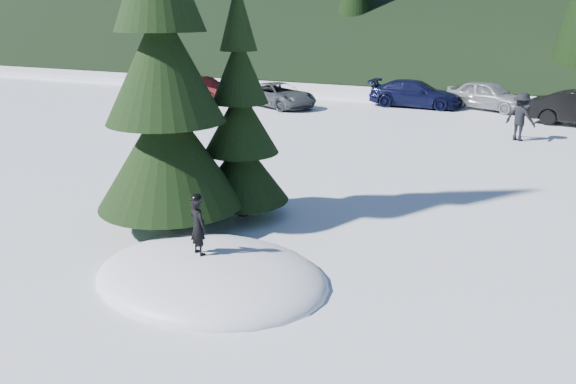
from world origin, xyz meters
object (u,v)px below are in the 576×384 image
at_px(car_1, 203,89).
at_px(car_3, 415,94).
at_px(adult_2, 521,117).
at_px(car_0, 155,80).
at_px(car_4, 488,95).
at_px(car_2, 279,95).
at_px(spruce_short, 241,129).
at_px(child_skier, 198,226).
at_px(spruce_tall, 164,79).

xyz_separation_m(car_1, car_3, (11.28, 2.73, 0.06)).
height_order(adult_2, car_1, adult_2).
xyz_separation_m(adult_2, car_1, (-16.83, 3.54, -0.28)).
bearing_deg(car_3, car_0, 92.75).
bearing_deg(car_3, car_4, -78.83).
xyz_separation_m(car_1, car_2, (4.96, -0.38, -0.01)).
height_order(spruce_short, adult_2, spruce_short).
relative_size(child_skier, adult_2, 0.59).
xyz_separation_m(spruce_tall, child_skier, (2.01, -1.85, -2.31)).
xyz_separation_m(spruce_tall, car_3, (0.67, 19.51, -2.64)).
bearing_deg(adult_2, car_3, -23.22).
bearing_deg(car_4, child_skier, -162.88).
relative_size(adult_2, car_4, 0.43).
distance_m(adult_2, car_4, 7.31).
distance_m(spruce_short, adult_2, 12.99).
xyz_separation_m(spruce_short, car_2, (-6.65, 14.99, -1.49)).
relative_size(child_skier, car_2, 0.24).
distance_m(child_skier, car_2, 19.79).
bearing_deg(car_2, adult_2, -80.45).
xyz_separation_m(child_skier, car_4, (2.16, 22.10, -0.30)).
xyz_separation_m(child_skier, adult_2, (4.21, 15.08, -0.10)).
distance_m(car_2, car_3, 7.05).
height_order(adult_2, car_4, adult_2).
bearing_deg(car_4, spruce_tall, -168.94).
xyz_separation_m(child_skier, car_2, (-7.66, 18.24, -0.40)).
bearing_deg(spruce_short, car_0, 133.69).
relative_size(child_skier, car_4, 0.25).
relative_size(adult_2, car_2, 0.41).
bearing_deg(car_3, spruce_short, -179.72).
bearing_deg(car_3, car_2, 115.49).
relative_size(car_1, car_3, 0.81).
height_order(car_0, car_2, car_0).
xyz_separation_m(spruce_tall, car_4, (4.17, 20.25, -2.61)).
xyz_separation_m(spruce_short, car_0, (-16.36, 17.13, -1.44)).
relative_size(car_0, car_2, 0.88).
distance_m(spruce_short, child_skier, 3.58).
bearing_deg(adult_2, car_0, 11.51).
height_order(child_skier, car_3, child_skier).
distance_m(adult_2, car_0, 22.22).
height_order(child_skier, car_0, child_skier).
bearing_deg(car_4, adult_2, -141.00).
xyz_separation_m(spruce_tall, car_1, (-10.61, 16.78, -2.69)).
distance_m(adult_2, car_2, 12.29).
height_order(spruce_tall, spruce_short, spruce_tall).
bearing_deg(car_4, car_1, 125.92).
bearing_deg(spruce_short, car_2, 113.92).
relative_size(car_0, car_3, 0.83).
relative_size(spruce_tall, car_4, 2.05).
bearing_deg(car_4, car_2, 134.14).
distance_m(adult_2, car_1, 17.20).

